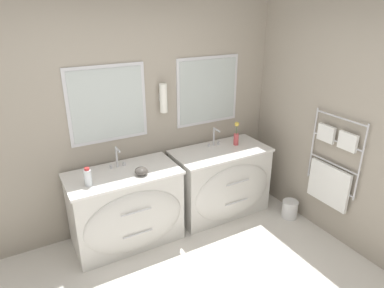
% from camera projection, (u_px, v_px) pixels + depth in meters
% --- Properties ---
extents(wall_back, '(5.31, 0.16, 2.60)m').
position_uv_depth(wall_back, '(127.00, 117.00, 3.71)').
color(wall_back, '#9E9384').
rests_on(wall_back, ground_plane).
extents(wall_right, '(0.13, 3.64, 2.60)m').
position_uv_depth(wall_right, '(320.00, 117.00, 3.75)').
color(wall_right, '#9E9384').
rests_on(wall_right, ground_plane).
extents(vanity_left, '(1.16, 0.67, 0.83)m').
position_uv_depth(vanity_left, '(127.00, 209.00, 3.64)').
color(vanity_left, silver).
rests_on(vanity_left, ground_plane).
extents(vanity_right, '(1.16, 0.67, 0.83)m').
position_uv_depth(vanity_right, '(222.00, 182.00, 4.18)').
color(vanity_right, silver).
rests_on(vanity_right, ground_plane).
extents(faucet_left, '(0.17, 0.14, 0.23)m').
position_uv_depth(faucet_left, '(117.00, 157.00, 3.58)').
color(faucet_left, silver).
rests_on(faucet_left, vanity_left).
extents(faucet_right, '(0.17, 0.14, 0.23)m').
position_uv_depth(faucet_right, '(215.00, 137.00, 4.13)').
color(faucet_right, silver).
rests_on(faucet_right, vanity_right).
extents(toiletry_bottle, '(0.07, 0.07, 0.19)m').
position_uv_depth(toiletry_bottle, '(88.00, 177.00, 3.23)').
color(toiletry_bottle, silver).
rests_on(toiletry_bottle, vanity_left).
extents(amenity_bowl, '(0.13, 0.13, 0.08)m').
position_uv_depth(amenity_bowl, '(141.00, 171.00, 3.46)').
color(amenity_bowl, '#4C4742').
rests_on(amenity_bowl, vanity_left).
extents(flower_vase, '(0.06, 0.06, 0.30)m').
position_uv_depth(flower_vase, '(236.00, 136.00, 4.16)').
color(flower_vase, '#CC4C51').
rests_on(flower_vase, vanity_right).
extents(waste_bin, '(0.19, 0.19, 0.22)m').
position_uv_depth(waste_bin, '(290.00, 209.00, 4.18)').
color(waste_bin, silver).
rests_on(waste_bin, ground_plane).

